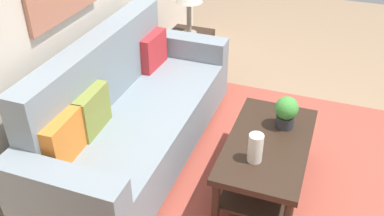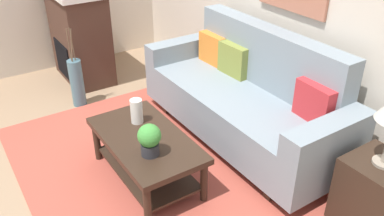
{
  "view_description": "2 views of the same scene",
  "coord_description": "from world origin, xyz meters",
  "px_view_note": "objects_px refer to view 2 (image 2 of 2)",
  "views": [
    {
      "loc": [
        -2.52,
        0.05,
        2.39
      ],
      "look_at": [
        0.23,
        1.05,
        0.46
      ],
      "focal_mm": 40.05,
      "sensor_mm": 36.0,
      "label": 1
    },
    {
      "loc": [
        2.52,
        -0.79,
        2.26
      ],
      "look_at": [
        0.24,
        0.7,
        0.7
      ],
      "focal_mm": 37.49,
      "sensor_mm": 36.0,
      "label": 2
    }
  ],
  "objects_px": {
    "throw_pillow_olive": "(234,60)",
    "potted_plant_tabletop": "(149,139)",
    "throw_pillow_crimson": "(315,102)",
    "coffee_table": "(146,149)",
    "side_table": "(374,195)",
    "floor_vase": "(77,83)",
    "throw_pillow_orange": "(213,49)",
    "tabletop_vase": "(137,111)",
    "fireplace": "(80,34)",
    "couch": "(245,99)"
  },
  "relations": [
    {
      "from": "throw_pillow_olive",
      "to": "potted_plant_tabletop",
      "type": "relative_size",
      "value": 1.37
    },
    {
      "from": "throw_pillow_crimson",
      "to": "coffee_table",
      "type": "xyz_separation_m",
      "value": [
        -0.64,
        -1.23,
        -0.37
      ]
    },
    {
      "from": "coffee_table",
      "to": "potted_plant_tabletop",
      "type": "bearing_deg",
      "value": -17.75
    },
    {
      "from": "potted_plant_tabletop",
      "to": "side_table",
      "type": "xyz_separation_m",
      "value": [
        1.13,
        1.21,
        -0.29
      ]
    },
    {
      "from": "floor_vase",
      "to": "throw_pillow_olive",
      "type": "bearing_deg",
      "value": 47.02
    },
    {
      "from": "potted_plant_tabletop",
      "to": "throw_pillow_orange",
      "type": "bearing_deg",
      "value": 127.34
    },
    {
      "from": "coffee_table",
      "to": "tabletop_vase",
      "type": "xyz_separation_m",
      "value": [
        -0.24,
        0.05,
        0.22
      ]
    },
    {
      "from": "throw_pillow_olive",
      "to": "throw_pillow_crimson",
      "type": "distance_m",
      "value": 1.06
    },
    {
      "from": "coffee_table",
      "to": "side_table",
      "type": "relative_size",
      "value": 1.96
    },
    {
      "from": "fireplace",
      "to": "floor_vase",
      "type": "bearing_deg",
      "value": -25.03
    },
    {
      "from": "couch",
      "to": "floor_vase",
      "type": "bearing_deg",
      "value": -143.3
    },
    {
      "from": "couch",
      "to": "potted_plant_tabletop",
      "type": "xyz_separation_m",
      "value": [
        0.29,
        -1.18,
        0.14
      ]
    },
    {
      "from": "couch",
      "to": "throw_pillow_olive",
      "type": "relative_size",
      "value": 6.26
    },
    {
      "from": "couch",
      "to": "throw_pillow_orange",
      "type": "bearing_deg",
      "value": 169.89
    },
    {
      "from": "throw_pillow_olive",
      "to": "fireplace",
      "type": "height_order",
      "value": "fireplace"
    },
    {
      "from": "potted_plant_tabletop",
      "to": "floor_vase",
      "type": "xyz_separation_m",
      "value": [
        -1.83,
        0.03,
        -0.3
      ]
    },
    {
      "from": "throw_pillow_olive",
      "to": "floor_vase",
      "type": "xyz_separation_m",
      "value": [
        -1.18,
        -1.27,
        -0.41
      ]
    },
    {
      "from": "tabletop_vase",
      "to": "side_table",
      "type": "xyz_separation_m",
      "value": [
        1.61,
        1.09,
        -0.26
      ]
    },
    {
      "from": "potted_plant_tabletop",
      "to": "side_table",
      "type": "height_order",
      "value": "potted_plant_tabletop"
    },
    {
      "from": "fireplace",
      "to": "floor_vase",
      "type": "xyz_separation_m",
      "value": [
        0.67,
        -0.31,
        -0.31
      ]
    },
    {
      "from": "fireplace",
      "to": "floor_vase",
      "type": "relative_size",
      "value": 2.13
    },
    {
      "from": "throw_pillow_orange",
      "to": "tabletop_vase",
      "type": "distance_m",
      "value": 1.29
    },
    {
      "from": "couch",
      "to": "potted_plant_tabletop",
      "type": "bearing_deg",
      "value": -76.13
    },
    {
      "from": "coffee_table",
      "to": "tabletop_vase",
      "type": "height_order",
      "value": "tabletop_vase"
    },
    {
      "from": "throw_pillow_olive",
      "to": "throw_pillow_crimson",
      "type": "relative_size",
      "value": 1.0
    },
    {
      "from": "throw_pillow_crimson",
      "to": "tabletop_vase",
      "type": "height_order",
      "value": "throw_pillow_crimson"
    },
    {
      "from": "couch",
      "to": "fireplace",
      "type": "bearing_deg",
      "value": -159.34
    },
    {
      "from": "couch",
      "to": "tabletop_vase",
      "type": "relative_size",
      "value": 10.33
    },
    {
      "from": "throw_pillow_olive",
      "to": "throw_pillow_crimson",
      "type": "xyz_separation_m",
      "value": [
        1.06,
        0.0,
        0.0
      ]
    },
    {
      "from": "couch",
      "to": "side_table",
      "type": "xyz_separation_m",
      "value": [
        1.43,
        0.04,
        -0.15
      ]
    },
    {
      "from": "couch",
      "to": "throw_pillow_olive",
      "type": "height_order",
      "value": "couch"
    },
    {
      "from": "throw_pillow_orange",
      "to": "throw_pillow_crimson",
      "type": "distance_m",
      "value": 1.41
    },
    {
      "from": "throw_pillow_olive",
      "to": "side_table",
      "type": "relative_size",
      "value": 0.64
    },
    {
      "from": "coffee_table",
      "to": "throw_pillow_crimson",
      "type": "bearing_deg",
      "value": 62.34
    },
    {
      "from": "fireplace",
      "to": "potted_plant_tabletop",
      "type": "bearing_deg",
      "value": -7.93
    },
    {
      "from": "potted_plant_tabletop",
      "to": "side_table",
      "type": "distance_m",
      "value": 1.69
    },
    {
      "from": "side_table",
      "to": "throw_pillow_olive",
      "type": "bearing_deg",
      "value": 177.11
    },
    {
      "from": "coffee_table",
      "to": "side_table",
      "type": "bearing_deg",
      "value": 39.83
    },
    {
      "from": "couch",
      "to": "throw_pillow_crimson",
      "type": "height_order",
      "value": "couch"
    },
    {
      "from": "coffee_table",
      "to": "floor_vase",
      "type": "xyz_separation_m",
      "value": [
        -1.59,
        -0.04,
        -0.04
      ]
    },
    {
      "from": "throw_pillow_orange",
      "to": "tabletop_vase",
      "type": "relative_size",
      "value": 1.65
    },
    {
      "from": "throw_pillow_orange",
      "to": "throw_pillow_crimson",
      "type": "xyz_separation_m",
      "value": [
        1.41,
        0.0,
        0.0
      ]
    },
    {
      "from": "side_table",
      "to": "potted_plant_tabletop",
      "type": "bearing_deg",
      "value": -133.07
    },
    {
      "from": "tabletop_vase",
      "to": "fireplace",
      "type": "bearing_deg",
      "value": 173.75
    },
    {
      "from": "floor_vase",
      "to": "potted_plant_tabletop",
      "type": "bearing_deg",
      "value": -1.09
    },
    {
      "from": "tabletop_vase",
      "to": "floor_vase",
      "type": "distance_m",
      "value": 1.38
    },
    {
      "from": "throw_pillow_olive",
      "to": "couch",
      "type": "bearing_deg",
      "value": -19.63
    },
    {
      "from": "coffee_table",
      "to": "floor_vase",
      "type": "bearing_deg",
      "value": -178.58
    },
    {
      "from": "throw_pillow_crimson",
      "to": "tabletop_vase",
      "type": "bearing_deg",
      "value": -127.05
    },
    {
      "from": "coffee_table",
      "to": "potted_plant_tabletop",
      "type": "height_order",
      "value": "potted_plant_tabletop"
    }
  ]
}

